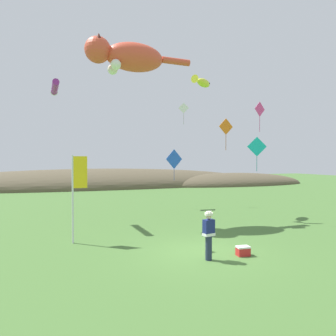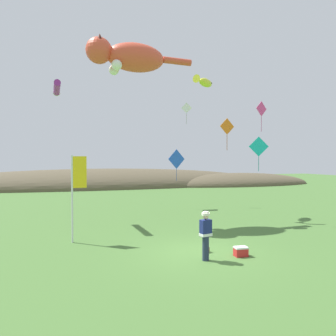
{
  "view_description": "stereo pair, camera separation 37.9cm",
  "coord_description": "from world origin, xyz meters",
  "views": [
    {
      "loc": [
        -5.11,
        -10.51,
        3.59
      ],
      "look_at": [
        0.0,
        4.0,
        3.24
      ],
      "focal_mm": 32.0,
      "sensor_mm": 36.0,
      "label": 1
    },
    {
      "loc": [
        -4.75,
        -10.63,
        3.59
      ],
      "look_at": [
        0.0,
        4.0,
        3.24
      ],
      "focal_mm": 32.0,
      "sensor_mm": 36.0,
      "label": 2
    }
  ],
  "objects": [
    {
      "name": "picnic_cooler",
      "position": [
        1.33,
        -0.81,
        0.18
      ],
      "size": [
        0.51,
        0.36,
        0.36
      ],
      "color": "red",
      "rests_on": "ground"
    },
    {
      "name": "kite_fish_windsock",
      "position": [
        3.88,
        8.05,
        8.98
      ],
      "size": [
        1.96,
        1.68,
        0.63
      ],
      "color": "yellow"
    },
    {
      "name": "kite_diamond_blue",
      "position": [
        2.9,
        10.83,
        3.74
      ],
      "size": [
        1.46,
        0.42,
        2.41
      ],
      "color": "blue"
    },
    {
      "name": "kite_diamond_pink",
      "position": [
        5.92,
        4.45,
        6.65
      ],
      "size": [
        0.86,
        0.24,
        1.79
      ],
      "color": "#E53F8C"
    },
    {
      "name": "kite_diamond_teal",
      "position": [
        6.06,
        4.88,
        4.46
      ],
      "size": [
        1.14,
        0.4,
        2.1
      ],
      "color": "#19BFBF"
    },
    {
      "name": "distant_hill_ridge",
      "position": [
        3.6,
        32.37,
        0.0
      ],
      "size": [
        58.31,
        14.39,
        5.07
      ],
      "color": "brown",
      "rests_on": "ground"
    },
    {
      "name": "kite_spool",
      "position": [
        0.32,
        0.05,
        0.14
      ],
      "size": [
        0.13,
        0.27,
        0.27
      ],
      "color": "olive",
      "rests_on": "ground"
    },
    {
      "name": "kite_diamond_white",
      "position": [
        4.39,
        12.56,
        7.98
      ],
      "size": [
        0.79,
        0.43,
        1.79
      ],
      "color": "white"
    },
    {
      "name": "ground_plane",
      "position": [
        0.0,
        0.0,
        0.0
      ],
      "size": [
        120.0,
        120.0,
        0.0
      ],
      "primitive_type": "plane",
      "color": "#477033"
    },
    {
      "name": "kite_diamond_orange",
      "position": [
        3.84,
        4.78,
        5.58
      ],
      "size": [
        0.95,
        0.1,
        1.86
      ],
      "color": "orange"
    },
    {
      "name": "festival_attendant",
      "position": [
        -0.14,
        -0.84,
        0.95
      ],
      "size": [
        0.46,
        0.33,
        1.77
      ],
      "color": "#232D47",
      "rests_on": "ground"
    },
    {
      "name": "kite_giant_cat",
      "position": [
        -1.53,
        6.9,
        9.71
      ],
      "size": [
        6.42,
        1.91,
        1.95
      ],
      "color": "#E04C33"
    },
    {
      "name": "kite_tube_streamer",
      "position": [
        -5.51,
        8.13,
        7.88
      ],
      "size": [
        0.56,
        2.66,
        0.44
      ],
      "color": "#8C268C"
    },
    {
      "name": "festival_banner_pole",
      "position": [
        -4.55,
        3.14,
        2.53
      ],
      "size": [
        0.66,
        0.08,
        3.86
      ],
      "color": "silver",
      "rests_on": "ground"
    }
  ]
}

